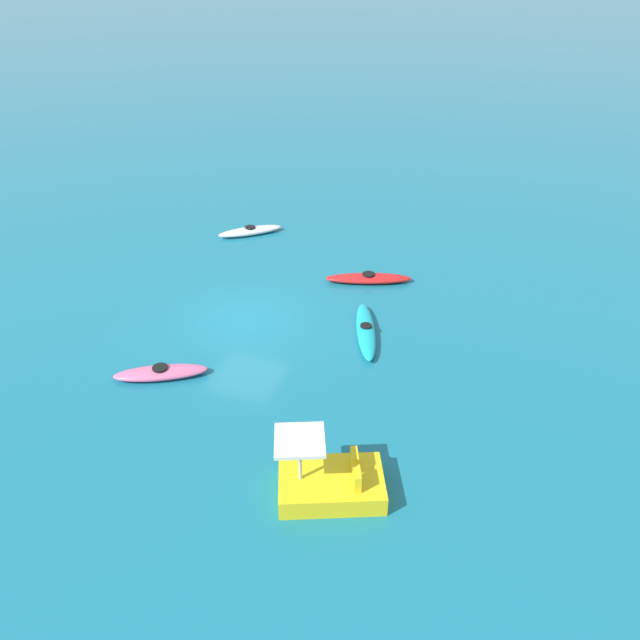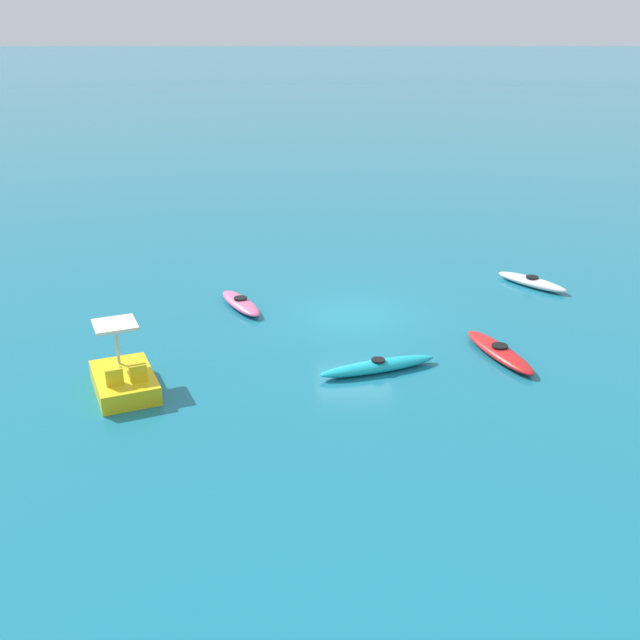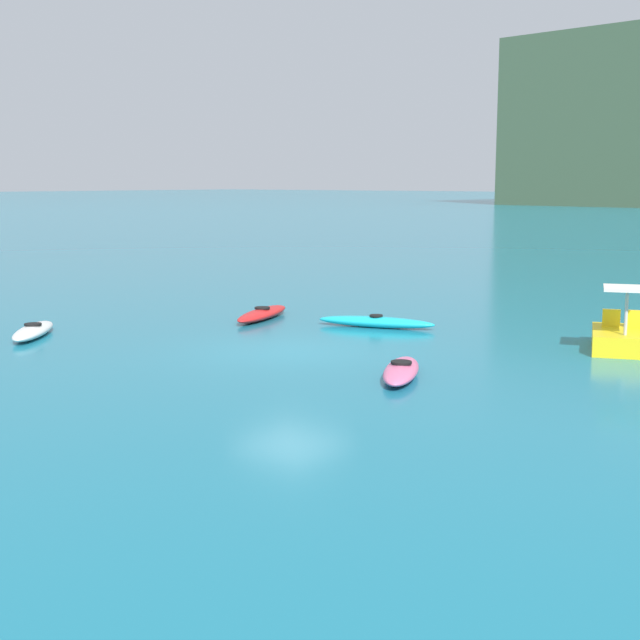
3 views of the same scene
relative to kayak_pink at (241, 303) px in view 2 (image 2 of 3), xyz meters
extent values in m
plane|color=#19728C|center=(-3.86, 0.82, -0.16)|extent=(600.00, 600.00, 0.00)
ellipsoid|color=pink|center=(0.00, 0.00, 0.00)|extent=(1.91, 2.75, 0.32)
cylinder|color=black|center=(0.00, 0.00, 0.18)|extent=(0.62, 0.62, 0.05)
ellipsoid|color=red|center=(-7.90, 4.14, 0.00)|extent=(1.78, 3.34, 0.32)
cylinder|color=black|center=(-7.90, 4.14, 0.18)|extent=(0.60, 0.60, 0.05)
ellipsoid|color=#19B7C6|center=(-4.27, 5.05, 0.00)|extent=(3.47, 1.72, 0.32)
cylinder|color=black|center=(-4.27, 5.05, 0.18)|extent=(0.49, 0.49, 0.05)
ellipsoid|color=white|center=(-10.60, -2.10, 0.00)|extent=(2.44, 2.66, 0.32)
cylinder|color=black|center=(-10.60, -2.10, 0.18)|extent=(0.65, 0.65, 0.05)
cube|color=yellow|center=(2.54, 6.15, 0.09)|extent=(2.30, 2.79, 0.50)
cube|color=yellow|center=(2.61, 6.77, 0.56)|extent=(0.47, 0.31, 0.44)
cube|color=yellow|center=(2.06, 6.54, 0.56)|extent=(0.47, 0.31, 0.44)
cylinder|color=#B2B2B7|center=(2.81, 5.50, 0.89)|extent=(0.08, 0.08, 1.10)
cube|color=silver|center=(2.81, 5.50, 1.48)|extent=(1.43, 1.43, 0.08)
camera|label=1|loc=(11.80, 9.16, 10.41)|focal=33.45mm
camera|label=2|loc=(-2.38, 23.76, 8.93)|focal=41.61mm
camera|label=3|loc=(10.30, -15.43, 4.03)|focal=49.38mm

